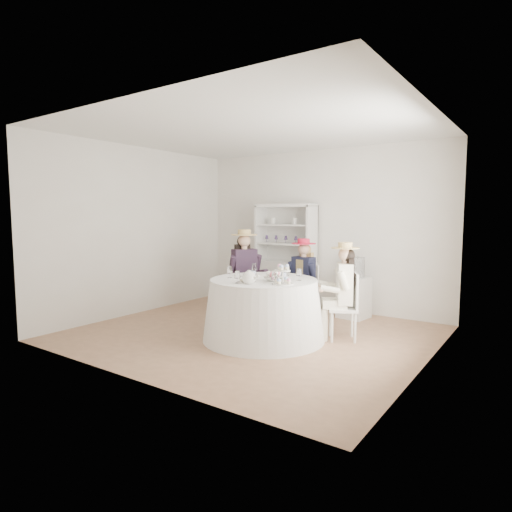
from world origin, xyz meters
The scene contains 23 objects.
ground centered at (0.00, 0.00, 0.00)m, with size 4.50×4.50×0.00m, color #8A6045.
ceiling centered at (0.00, 0.00, 2.70)m, with size 4.50×4.50×0.00m, color white.
wall_back centered at (0.00, 2.00, 1.35)m, with size 4.50×4.50×0.00m, color silver.
wall_front centered at (0.00, -2.00, 1.35)m, with size 4.50×4.50×0.00m, color silver.
wall_left centered at (-2.25, 0.00, 1.35)m, with size 4.50×4.50×0.00m, color silver.
wall_right centered at (2.25, 0.00, 1.35)m, with size 4.50×4.50×0.00m, color silver.
tea_table centered at (0.29, -0.14, 0.39)m, with size 1.57×1.57×0.79m.
hutch centered at (-0.51, 1.76, 0.64)m, with size 1.21×0.79×1.79m.
side_table centered at (0.80, 1.63, 0.32)m, with size 0.41×0.41×0.64m, color silver.
hatbox centered at (0.80, 1.63, 0.79)m, with size 0.31×0.31×0.31m, color black.
guest_left centered at (-0.49, 0.51, 0.78)m, with size 0.59×0.55×1.39m.
guest_mid centered at (0.30, 0.87, 0.71)m, with size 0.47×0.49×1.26m.
guest_right centered at (1.13, 0.42, 0.71)m, with size 0.54×0.49×1.26m.
spare_chair centered at (-0.97, 1.33, 0.49)m, with size 0.50×0.50×0.92m.
teacup_a centered at (0.04, -0.03, 0.82)m, with size 0.08×0.08×0.07m, color white.
teacup_b centered at (0.38, 0.15, 0.82)m, with size 0.07×0.07×0.06m, color white.
teacup_c centered at (0.46, 0.05, 0.82)m, with size 0.09×0.09×0.07m, color white.
flower_bowl centered at (0.48, -0.22, 0.81)m, with size 0.21×0.21×0.05m, color white.
flower_arrangement centered at (0.49, -0.21, 0.87)m, with size 0.18×0.18×0.07m.
table_teapot centered at (0.36, -0.56, 0.86)m, with size 0.23×0.17×0.17m.
sandwich_plate centered at (0.27, -0.49, 0.80)m, with size 0.24×0.24×0.05m.
cupcake_stand centered at (0.70, -0.35, 0.87)m, with size 0.25×0.25×0.23m.
stemware_set centered at (0.29, -0.14, 0.86)m, with size 0.94×0.98×0.15m.
Camera 1 is at (3.30, -4.64, 1.61)m, focal length 30.00 mm.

